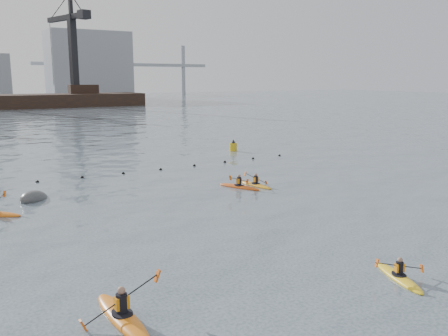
{
  "coord_description": "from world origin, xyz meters",
  "views": [
    {
      "loc": [
        -10.55,
        -11.04,
        7.03
      ],
      "look_at": [
        0.98,
        7.87,
        2.8
      ],
      "focal_mm": 38.0,
      "sensor_mm": 36.0,
      "label": 1
    }
  ],
  "objects_px": {
    "kayaker_3": "(256,184)",
    "kayaker_4": "(239,186)",
    "kayaker_0": "(122,316)",
    "nav_buoy": "(233,147)",
    "kayaker_1": "(399,276)",
    "mooring_buoy": "(34,199)"
  },
  "relations": [
    {
      "from": "kayaker_3",
      "to": "kayaker_4",
      "type": "xyz_separation_m",
      "value": [
        -1.23,
        0.14,
        0.0
      ]
    },
    {
      "from": "mooring_buoy",
      "to": "kayaker_0",
      "type": "bearing_deg",
      "value": -91.26
    },
    {
      "from": "kayaker_0",
      "to": "mooring_buoy",
      "type": "xyz_separation_m",
      "value": [
        0.36,
        16.22,
        -0.11
      ]
    },
    {
      "from": "kayaker_0",
      "to": "kayaker_3",
      "type": "distance_m",
      "value": 18.33
    },
    {
      "from": "kayaker_3",
      "to": "mooring_buoy",
      "type": "distance_m",
      "value": 13.72
    },
    {
      "from": "kayaker_1",
      "to": "mooring_buoy",
      "type": "distance_m",
      "value": 20.64
    },
    {
      "from": "mooring_buoy",
      "to": "kayaker_1",
      "type": "bearing_deg",
      "value": -64.06
    },
    {
      "from": "kayaker_3",
      "to": "mooring_buoy",
      "type": "height_order",
      "value": "kayaker_3"
    },
    {
      "from": "kayaker_1",
      "to": "kayaker_3",
      "type": "height_order",
      "value": "kayaker_3"
    },
    {
      "from": "kayaker_4",
      "to": "nav_buoy",
      "type": "xyz_separation_m",
      "value": [
        8.09,
        13.41,
        0.3
      ]
    },
    {
      "from": "kayaker_0",
      "to": "mooring_buoy",
      "type": "height_order",
      "value": "kayaker_0"
    },
    {
      "from": "nav_buoy",
      "to": "mooring_buoy",
      "type": "bearing_deg",
      "value": -154.18
    },
    {
      "from": "kayaker_4",
      "to": "kayaker_3",
      "type": "bearing_deg",
      "value": 150.61
    },
    {
      "from": "kayaker_3",
      "to": "kayaker_4",
      "type": "relative_size",
      "value": 0.98
    },
    {
      "from": "kayaker_4",
      "to": "nav_buoy",
      "type": "relative_size",
      "value": 2.36
    },
    {
      "from": "kayaker_0",
      "to": "nav_buoy",
      "type": "xyz_separation_m",
      "value": [
        20.39,
        25.92,
        0.28
      ]
    },
    {
      "from": "kayaker_3",
      "to": "kayaker_4",
      "type": "distance_m",
      "value": 1.23
    },
    {
      "from": "kayaker_1",
      "to": "nav_buoy",
      "type": "relative_size",
      "value": 2.18
    },
    {
      "from": "kayaker_3",
      "to": "kayaker_4",
      "type": "bearing_deg",
      "value": 166.36
    },
    {
      "from": "kayaker_0",
      "to": "nav_buoy",
      "type": "height_order",
      "value": "kayaker_0"
    },
    {
      "from": "kayaker_1",
      "to": "nav_buoy",
      "type": "height_order",
      "value": "nav_buoy"
    },
    {
      "from": "kayaker_0",
      "to": "kayaker_3",
      "type": "relative_size",
      "value": 1.22
    }
  ]
}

